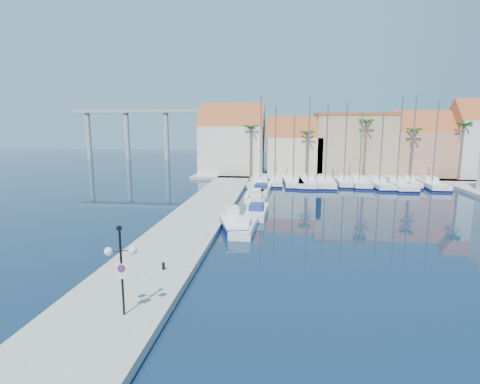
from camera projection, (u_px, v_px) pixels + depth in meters
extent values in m
plane|color=black|center=(287.00, 261.00, 26.65)|extent=(260.00, 260.00, 0.00)
cube|color=gray|center=(202.00, 212.00, 40.79)|extent=(6.00, 77.00, 0.50)
cube|color=gray|center=(335.00, 175.00, 72.55)|extent=(54.00, 16.00, 0.50)
cylinder|color=black|center=(122.00, 271.00, 17.65)|extent=(0.11, 0.11, 4.42)
cylinder|color=black|center=(114.00, 251.00, 17.44)|extent=(0.55, 0.18, 0.06)
cylinder|color=black|center=(127.00, 251.00, 17.51)|extent=(0.55, 0.18, 0.06)
sphere|color=white|center=(108.00, 251.00, 17.41)|extent=(0.40, 0.40, 0.40)
sphere|color=white|center=(133.00, 250.00, 17.54)|extent=(0.40, 0.40, 0.40)
cube|color=black|center=(119.00, 228.00, 17.29)|extent=(0.27, 0.18, 0.18)
cube|color=white|center=(121.00, 269.00, 17.56)|extent=(0.55, 0.16, 0.55)
cylinder|color=red|center=(121.00, 269.00, 17.53)|extent=(0.37, 0.10, 0.38)
cylinder|color=#1933A5|center=(121.00, 269.00, 17.51)|extent=(0.26, 0.07, 0.27)
cube|color=white|center=(122.00, 277.00, 17.63)|extent=(0.44, 0.13, 0.15)
cylinder|color=black|center=(163.00, 266.00, 23.68)|extent=(0.19, 0.19, 0.47)
cube|color=navy|center=(233.00, 226.00, 34.30)|extent=(3.38, 6.16, 0.88)
cube|color=white|center=(233.00, 221.00, 34.21)|extent=(3.38, 6.16, 0.20)
cube|color=white|center=(232.00, 212.00, 35.26)|extent=(1.63, 1.83, 1.07)
cube|color=white|center=(244.00, 227.00, 34.12)|extent=(2.15, 6.08, 0.80)
cube|color=white|center=(243.00, 221.00, 33.41)|extent=(1.42, 2.15, 0.60)
cube|color=white|center=(257.00, 212.00, 40.40)|extent=(2.24, 6.39, 0.80)
cube|color=navy|center=(256.00, 207.00, 39.67)|extent=(1.49, 2.26, 0.60)
cube|color=white|center=(256.00, 202.00, 45.43)|extent=(2.24, 6.36, 0.80)
cube|color=white|center=(256.00, 198.00, 44.69)|extent=(1.49, 2.25, 0.60)
cube|color=white|center=(255.00, 196.00, 49.63)|extent=(2.44, 7.25, 0.80)
cube|color=white|center=(254.00, 192.00, 48.80)|extent=(1.66, 2.55, 0.60)
cube|color=white|center=(261.00, 190.00, 54.53)|extent=(2.76, 7.55, 0.80)
cube|color=navy|center=(261.00, 186.00, 53.69)|extent=(1.80, 2.68, 0.60)
cube|color=white|center=(260.00, 184.00, 60.00)|extent=(2.23, 5.57, 0.80)
cube|color=white|center=(260.00, 180.00, 59.35)|extent=(1.39, 2.01, 0.60)
cube|color=white|center=(266.00, 181.00, 63.47)|extent=(2.26, 6.75, 0.80)
cube|color=white|center=(266.00, 177.00, 62.69)|extent=(1.54, 2.38, 0.60)
cube|color=white|center=(261.00, 182.00, 61.54)|extent=(3.77, 11.59, 1.00)
cube|color=#0D0B39|center=(261.00, 184.00, 61.60)|extent=(3.84, 11.66, 0.28)
cube|color=white|center=(262.00, 176.00, 62.51)|extent=(2.32, 3.56, 0.60)
cylinder|color=slate|center=(261.00, 138.00, 59.75)|extent=(0.20, 0.20, 13.48)
cube|color=white|center=(275.00, 181.00, 62.29)|extent=(2.50, 8.82, 1.00)
cube|color=#0D0B39|center=(275.00, 183.00, 62.35)|extent=(2.56, 8.88, 0.28)
cube|color=white|center=(275.00, 176.00, 63.02)|extent=(1.66, 2.67, 0.60)
cylinder|color=slate|center=(275.00, 143.00, 60.76)|extent=(0.20, 0.20, 11.92)
cube|color=white|center=(293.00, 182.00, 61.81)|extent=(3.26, 10.93, 1.00)
cube|color=#0D0B39|center=(293.00, 184.00, 61.87)|extent=(3.32, 11.00, 0.28)
cube|color=white|center=(292.00, 176.00, 62.74)|extent=(2.10, 3.33, 0.60)
cylinder|color=slate|center=(294.00, 148.00, 60.32)|extent=(0.20, 0.20, 10.22)
cube|color=white|center=(307.00, 183.00, 61.07)|extent=(3.53, 11.05, 1.00)
cube|color=#0D0B39|center=(307.00, 184.00, 61.13)|extent=(3.59, 11.11, 0.28)
cube|color=white|center=(308.00, 177.00, 61.99)|extent=(2.19, 3.39, 0.60)
cylinder|color=slate|center=(309.00, 139.00, 59.33)|extent=(0.20, 0.20, 13.21)
cube|color=white|center=(325.00, 182.00, 61.10)|extent=(3.34, 11.14, 1.00)
cube|color=#0D0B39|center=(325.00, 184.00, 61.15)|extent=(3.41, 11.21, 0.28)
cube|color=white|center=(325.00, 177.00, 62.04)|extent=(2.15, 3.39, 0.60)
cylinder|color=slate|center=(327.00, 142.00, 59.45)|extent=(0.20, 0.20, 12.04)
cube|color=white|center=(343.00, 182.00, 61.13)|extent=(2.35, 8.14, 1.00)
cube|color=#0D0B39|center=(343.00, 184.00, 61.19)|extent=(2.42, 8.20, 0.28)
cube|color=white|center=(343.00, 177.00, 61.78)|extent=(1.55, 2.47, 0.60)
cylinder|color=slate|center=(346.00, 142.00, 59.61)|extent=(0.20, 0.20, 12.16)
cube|color=white|center=(358.00, 183.00, 61.03)|extent=(2.78, 9.97, 1.00)
cube|color=#0D0B39|center=(358.00, 184.00, 61.08)|extent=(2.84, 10.03, 0.28)
cube|color=white|center=(358.00, 177.00, 61.86)|extent=(1.87, 3.01, 0.60)
cylinder|color=slate|center=(361.00, 147.00, 59.55)|extent=(0.20, 0.20, 10.66)
cube|color=white|center=(378.00, 184.00, 59.71)|extent=(3.31, 10.60, 1.00)
cube|color=#0D0B39|center=(378.00, 186.00, 59.77)|extent=(3.37, 10.66, 0.28)
cube|color=white|center=(376.00, 178.00, 60.61)|extent=(2.08, 3.24, 0.60)
cylinder|color=slate|center=(382.00, 148.00, 58.21)|extent=(0.20, 0.20, 10.55)
cube|color=white|center=(395.00, 184.00, 59.19)|extent=(3.75, 11.51, 1.00)
cube|color=#0D0B39|center=(395.00, 186.00, 59.25)|extent=(3.81, 11.58, 0.28)
cube|color=white|center=(393.00, 178.00, 60.17)|extent=(2.30, 3.54, 0.60)
cylinder|color=slate|center=(400.00, 140.00, 57.44)|extent=(0.20, 0.20, 12.98)
cube|color=white|center=(409.00, 183.00, 60.58)|extent=(2.87, 8.51, 1.00)
cube|color=#0D0B39|center=(409.00, 185.00, 60.64)|extent=(2.94, 8.58, 0.28)
cube|color=white|center=(408.00, 177.00, 61.25)|extent=(1.73, 2.63, 0.60)
cylinder|color=slate|center=(413.00, 138.00, 58.94)|extent=(0.20, 0.20, 13.44)
cube|color=white|center=(431.00, 184.00, 59.34)|extent=(3.44, 10.83, 1.00)
cube|color=#0D0B39|center=(431.00, 186.00, 59.40)|extent=(3.51, 10.90, 0.28)
cube|color=white|center=(429.00, 178.00, 60.24)|extent=(2.14, 3.32, 0.60)
cylinder|color=slate|center=(436.00, 142.00, 57.68)|extent=(0.20, 0.20, 12.33)
cube|color=beige|center=(232.00, 150.00, 72.90)|extent=(12.00, 9.00, 9.00)
cube|color=#994421|center=(232.00, 127.00, 72.13)|extent=(12.30, 9.00, 9.00)
cube|color=beige|center=(294.00, 156.00, 71.78)|extent=(10.00, 8.00, 7.00)
cube|color=#994421|center=(295.00, 137.00, 71.18)|extent=(10.30, 8.00, 8.00)
cube|color=#9E8461|center=(353.00, 145.00, 71.24)|extent=(14.00, 10.00, 11.00)
cube|color=#994421|center=(354.00, 115.00, 70.26)|extent=(14.20, 10.20, 0.50)
cube|color=tan|center=(420.00, 154.00, 69.24)|extent=(10.00, 8.00, 8.00)
cube|color=#994421|center=(421.00, 132.00, 68.55)|extent=(10.30, 8.00, 8.00)
cube|color=white|center=(474.00, 149.00, 67.12)|extent=(8.00, 8.00, 10.00)
cube|color=#994421|center=(477.00, 121.00, 66.27)|extent=(8.30, 8.00, 8.00)
cylinder|color=brown|center=(251.00, 152.00, 67.57)|extent=(0.36, 0.36, 9.00)
sphere|color=#1D5718|center=(251.00, 128.00, 66.83)|extent=(2.60, 2.60, 2.60)
cylinder|color=brown|center=(307.00, 155.00, 66.59)|extent=(0.36, 0.36, 8.00)
sphere|color=#1D5718|center=(307.00, 133.00, 65.93)|extent=(2.60, 2.60, 2.60)
cylinder|color=brown|center=(365.00, 150.00, 65.34)|extent=(0.36, 0.36, 10.00)
sphere|color=#1D5718|center=(366.00, 122.00, 64.52)|extent=(2.60, 2.60, 2.60)
cylinder|color=brown|center=(412.00, 155.00, 64.62)|extent=(0.36, 0.36, 8.50)
sphere|color=#1D5718|center=(414.00, 131.00, 63.92)|extent=(2.60, 2.60, 2.60)
cylinder|color=brown|center=(461.00, 152.00, 63.68)|extent=(0.36, 0.36, 9.50)
sphere|color=#1D5718|center=(464.00, 125.00, 62.89)|extent=(2.60, 2.60, 2.60)
cube|color=#9E9E99|center=(152.00, 111.00, 108.63)|extent=(48.00, 2.20, 0.90)
cylinder|color=#9E9E99|center=(89.00, 135.00, 111.97)|extent=(1.40, 1.40, 14.00)
cylinder|color=#9E9E99|center=(127.00, 135.00, 110.69)|extent=(1.40, 1.40, 14.00)
cylinder|color=#9E9E99|center=(166.00, 136.00, 109.40)|extent=(1.40, 1.40, 14.00)
cylinder|color=#9E9E99|center=(207.00, 136.00, 108.12)|extent=(1.40, 1.40, 14.00)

